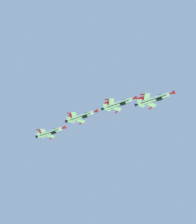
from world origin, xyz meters
name	(u,v)px	position (x,y,z in m)	size (l,w,h in m)	color
fighter_jet_lead	(154,99)	(35.71, 68.58, 71.35)	(13.40, 12.07, 4.37)	white
fighter_jet_left_wing	(119,104)	(24.13, 77.72, 75.15)	(13.40, 12.07, 4.37)	white
fighter_jet_right_wing	(81,116)	(9.94, 87.98, 74.40)	(13.40, 12.07, 4.38)	white
fighter_jet_left_outer	(50,132)	(-2.49, 98.91, 72.04)	(13.40, 12.06, 4.38)	white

